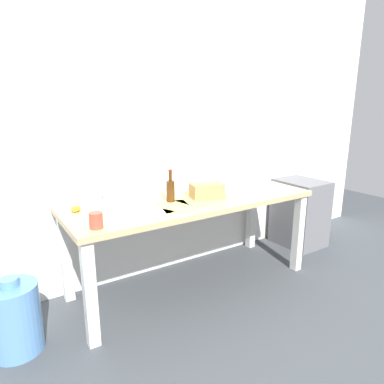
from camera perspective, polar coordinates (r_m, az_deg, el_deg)
The scene contains 15 objects.
ground_plane at distance 2.91m, azimuth 0.00°, elevation -14.99°, with size 8.00×8.00×0.00m, color #42474C.
back_wall at distance 2.90m, azimuth -4.60°, elevation 11.79°, with size 5.20×0.08×2.60m, color white.
desk at distance 2.66m, azimuth 0.00°, elevation -2.94°, with size 1.95×0.72×0.73m.
laptop_left at distance 2.54m, azimuth -11.16°, elevation -0.85°, with size 0.31×0.27×0.22m.
laptop_right at distance 2.90m, azimuth 7.09°, elevation 1.15°, with size 0.32×0.29×0.20m.
beer_bottle at distance 2.52m, azimuth -3.69°, elevation 0.35°, with size 0.06×0.06×0.25m.
computer_mouse at distance 2.44m, azimuth -18.95°, elevation -2.70°, with size 0.06×0.10×0.03m, color gold.
cardboard_box at distance 2.63m, azimuth 2.50°, elevation 0.19°, with size 0.25×0.15×0.12m, color tan.
coffee_mug at distance 2.07m, azimuth -15.84°, elevation -4.63°, with size 0.08×0.08×0.10m, color #D84C38.
paper_sheet_front_left at distance 2.32m, azimuth -7.29°, elevation -3.26°, with size 0.21×0.30×0.00m, color white.
paper_sheet_near_back at distance 2.76m, azimuth 1.78°, elevation -0.29°, with size 0.21×0.30×0.00m, color #F4E06B.
paper_sheet_center at distance 2.57m, azimuth 0.04°, elevation -1.44°, with size 0.21×0.30×0.00m, color #F4E06B.
paper_yellow_folder at distance 2.42m, azimuth -2.82°, elevation -2.41°, with size 0.21×0.30×0.00m, color #F4E06B.
water_cooler_jug at distance 2.37m, azimuth -27.72°, elevation -18.27°, with size 0.30×0.30×0.47m.
filing_cabinet at distance 3.72m, azimuth 17.67°, elevation -3.33°, with size 0.40×0.48×0.68m, color slate.
Camera 1 is at (-1.38, -2.13, 1.43)m, focal length 31.69 mm.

